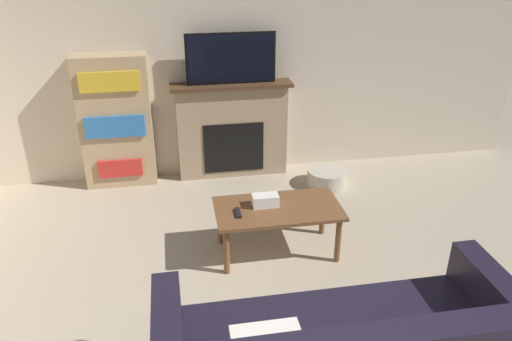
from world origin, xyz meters
name	(u,v)px	position (x,y,z in m)	size (l,w,h in m)	color
wall_back	(224,54)	(0.00, 4.04, 1.35)	(6.96, 0.06, 2.70)	beige
fireplace	(232,129)	(0.05, 3.90, 0.54)	(1.31, 0.28, 1.07)	tan
tv	(231,58)	(0.05, 3.88, 1.34)	(0.95, 0.03, 0.54)	black
coffee_table	(278,213)	(0.22, 2.26, 0.39)	(1.06, 0.57, 0.45)	brown
tissue_box	(265,200)	(0.12, 2.31, 0.50)	(0.22, 0.12, 0.10)	white
remote_control	(238,213)	(-0.13, 2.21, 0.46)	(0.04, 0.15, 0.02)	black
bookshelf	(116,122)	(-1.19, 3.87, 0.72)	(0.75, 0.29, 1.43)	tan
storage_basket	(327,178)	(1.03, 3.41, 0.09)	(0.43, 0.43, 0.18)	#BCB29E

